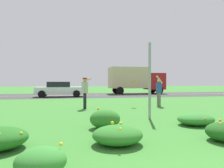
% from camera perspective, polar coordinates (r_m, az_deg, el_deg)
% --- Properties ---
extents(ground_plane, '(120.00, 120.00, 0.00)m').
position_cam_1_polar(ground_plane, '(12.00, -2.15, -6.25)').
color(ground_plane, '#387A2D').
extents(highway_strip, '(120.00, 8.39, 0.01)m').
position_cam_1_polar(highway_strip, '(22.55, -6.42, -3.08)').
color(highway_strip, '#38383A').
rests_on(highway_strip, ground).
extents(highway_center_stripe, '(120.00, 0.16, 0.00)m').
position_cam_1_polar(highway_center_stripe, '(22.55, -6.42, -3.07)').
color(highway_center_stripe, yellow).
rests_on(highway_center_stripe, ground).
extents(daylily_clump_front_left, '(0.78, 0.72, 0.44)m').
position_cam_1_polar(daylily_clump_front_left, '(3.53, -18.91, -19.43)').
color(daylily_clump_front_left, '#337F2D').
rests_on(daylily_clump_front_left, ground).
extents(daylily_clump_near_camera, '(1.15, 1.08, 0.48)m').
position_cam_1_polar(daylily_clump_near_camera, '(4.85, 1.53, -13.77)').
color(daylily_clump_near_camera, '#2D7526').
rests_on(daylily_clump_near_camera, ground).
extents(daylily_clump_mid_right, '(1.21, 1.10, 0.39)m').
position_cam_1_polar(daylily_clump_mid_right, '(7.45, 21.97, -8.92)').
color(daylily_clump_mid_right, '#337F2D').
rests_on(daylily_clump_mid_right, ground).
extents(daylily_clump_front_right, '(0.93, 0.83, 0.63)m').
position_cam_1_polar(daylily_clump_front_right, '(6.43, -1.93, -9.53)').
color(daylily_clump_front_right, '#2D7526').
rests_on(daylily_clump_front_right, ground).
extents(sign_post_near_path, '(0.07, 0.10, 2.93)m').
position_cam_1_polar(sign_post_near_path, '(8.11, 10.28, 0.89)').
color(sign_post_near_path, '#93969B').
rests_on(sign_post_near_path, ground).
extents(person_thrower_red_cap_gray_shirt, '(0.56, 0.52, 1.66)m').
position_cam_1_polar(person_thrower_red_cap_gray_shirt, '(11.08, -7.43, -1.59)').
color(person_thrower_red_cap_gray_shirt, '#B2B2B7').
rests_on(person_thrower_red_cap_gray_shirt, ground).
extents(person_catcher_blue_shirt, '(0.43, 0.51, 1.79)m').
position_cam_1_polar(person_catcher_blue_shirt, '(12.51, 12.72, -1.59)').
color(person_catcher_blue_shirt, '#2D4C9E').
rests_on(person_catcher_blue_shirt, ground).
extents(frisbee_orange, '(0.27, 0.25, 0.12)m').
position_cam_1_polar(frisbee_orange, '(12.12, 6.00, 0.65)').
color(frisbee_orange, orange).
extents(car_white_center_left, '(4.50, 2.00, 1.45)m').
position_cam_1_polar(car_white_center_left, '(20.58, -14.15, -1.38)').
color(car_white_center_left, silver).
rests_on(car_white_center_left, ground).
extents(box_truck_red, '(6.70, 2.46, 3.20)m').
position_cam_1_polar(box_truck_red, '(25.52, 6.43, 1.38)').
color(box_truck_red, maroon).
rests_on(box_truck_red, ground).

